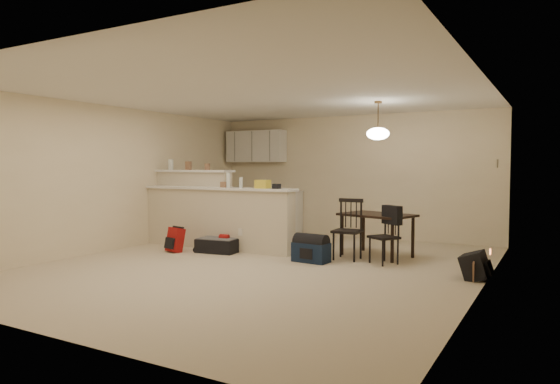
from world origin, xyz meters
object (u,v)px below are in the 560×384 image
Objects in this scene: red_backpack at (175,240)px; black_daypack at (475,266)px; navy_duffel at (311,252)px; dining_chair_far at (384,236)px; suitcase at (218,245)px; pendant_lamp at (378,133)px; dining_chair_near at (347,229)px; dining_table at (377,219)px.

black_daypack is at bearing 17.45° from red_backpack.
navy_duffel is at bearing 21.30° from red_backpack.
navy_duffel is (-1.01, -0.41, -0.28)m from dining_chair_far.
suitcase is at bearing -175.28° from navy_duffel.
pendant_lamp is 1.60× the size of black_daypack.
navy_duffel is 2.35m from black_daypack.
dining_chair_near reaches higher than suitcase.
pendant_lamp reaches higher than suitcase.
dining_table is at bearing 35.86° from red_backpack.
dining_chair_near is (-0.31, -0.50, -1.52)m from pendant_lamp.
dining_chair_near is 1.11× the size of dining_chair_far.
black_daypack is (2.35, 0.00, 0.02)m from navy_duffel.
pendant_lamp is (-0.00, -0.00, 1.38)m from dining_table.
pendant_lamp reaches higher than dining_table.
dining_table is 2.69m from suitcase.
navy_duffel is (-0.72, -0.96, -1.84)m from pendant_lamp.
pendant_lamp is at bearing 13.97° from suitcase.
black_daypack is (1.95, -0.46, -0.30)m from dining_chair_near.
red_backpack is at bearing -141.59° from dining_table.
pendant_lamp is 3.24m from suitcase.
suitcase is at bearing -158.82° from pendant_lamp.
red_backpack is (-0.66, -0.33, 0.09)m from suitcase.
black_daypack is at bearing -14.27° from dining_table.
suitcase is 1.25× the size of navy_duffel.
dining_chair_far is 1.43m from black_daypack.
dining_table is 1.38m from pendant_lamp.
dining_chair_near is 2.32× the size of red_backpack.
suitcase is 1.75× the size of black_daypack.
red_backpack is at bearing -135.08° from dining_chair_far.
dining_table is 0.65m from dining_chair_far.
dining_chair_far is 1.57× the size of navy_duffel.
red_backpack is (-3.13, -1.29, -1.78)m from pendant_lamp.
pendant_lamp reaches higher than dining_chair_near.
black_daypack is (4.76, 0.33, -0.03)m from red_backpack.
dining_chair_near is at bearing -106.19° from dining_table.
navy_duffel is at bearing -125.23° from dining_chair_far.
dining_chair_near is at bearing 79.67° from black_daypack.
dining_chair_near is 0.69m from navy_duffel.
dining_chair_near is at bearing 29.17° from red_backpack.
pendant_lamp is 1.14× the size of navy_duffel.
dining_chair_far reaches higher than red_backpack.
black_daypack is at bearing -15.69° from dining_chair_near.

